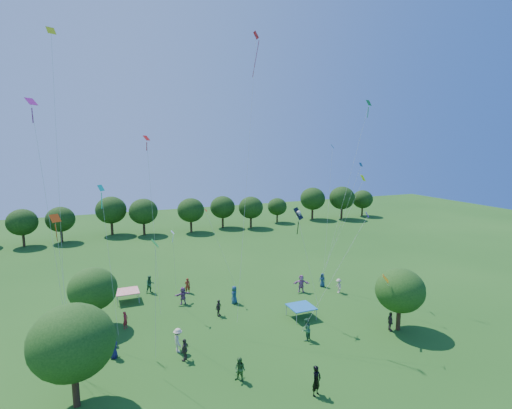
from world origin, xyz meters
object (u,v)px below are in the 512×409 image
at_px(tent_red_stripe, 127,291).
at_px(tent_blue, 301,307).
at_px(near_tree_west, 72,342).
at_px(near_tree_north, 93,289).
at_px(red_high_kite, 252,94).
at_px(man_in_black, 316,381).
at_px(pirate_kite, 299,215).
at_px(near_tree_east, 400,290).

distance_m(tent_red_stripe, tent_blue, 17.42).
distance_m(near_tree_west, near_tree_north, 10.94).
xyz_separation_m(tent_red_stripe, red_high_kite, (10.20, -8.28, 18.73)).
bearing_deg(man_in_black, red_high_kite, 62.33).
bearing_deg(near_tree_west, pirate_kite, 17.04).
xyz_separation_m(near_tree_north, pirate_kite, (16.95, -5.29, 6.14)).
height_order(man_in_black, red_high_kite, red_high_kite).
height_order(tent_red_stripe, tent_blue, same).
xyz_separation_m(near_tree_east, man_in_black, (-11.11, -5.03, -2.52)).
xyz_separation_m(near_tree_north, tent_red_stripe, (3.13, 4.80, -2.39)).
xyz_separation_m(tent_blue, man_in_black, (-4.63, -10.29, -0.05)).
bearing_deg(near_tree_east, near_tree_north, 156.21).
xyz_separation_m(tent_red_stripe, pirate_kite, (13.81, -10.09, 8.53)).
bearing_deg(tent_blue, man_in_black, -114.21).
bearing_deg(pirate_kite, tent_blue, 4.82).
distance_m(near_tree_east, red_high_kite, 20.60).
bearing_deg(pirate_kite, red_high_kite, 153.43).
distance_m(near_tree_east, pirate_kite, 10.56).
bearing_deg(near_tree_east, tent_red_stripe, 143.52).
bearing_deg(near_tree_west, near_tree_east, 0.77).
bearing_deg(red_high_kite, pirate_kite, -26.57).
xyz_separation_m(near_tree_west, man_in_black, (13.93, -4.69, -3.15)).
distance_m(near_tree_north, tent_red_stripe, 6.21).
xyz_separation_m(near_tree_north, tent_blue, (17.36, -5.25, -2.39)).
bearing_deg(tent_blue, near_tree_east, -39.07).
distance_m(near_tree_west, pirate_kite, 19.74).
relative_size(near_tree_west, tent_blue, 2.90).
xyz_separation_m(near_tree_west, tent_red_stripe, (4.33, 15.65, -3.10)).
relative_size(man_in_black, red_high_kite, 0.08).
distance_m(near_tree_west, red_high_kite, 22.58).
bearing_deg(near_tree_north, pirate_kite, -17.33).
bearing_deg(near_tree_east, near_tree_west, -179.23).
bearing_deg(near_tree_west, near_tree_north, 83.69).
relative_size(tent_red_stripe, man_in_black, 1.11).
bearing_deg(tent_red_stripe, near_tree_west, -105.47).
distance_m(near_tree_north, man_in_black, 20.24).
xyz_separation_m(near_tree_east, tent_red_stripe, (-20.71, 15.31, -2.47)).
height_order(tent_red_stripe, pirate_kite, pirate_kite).
bearing_deg(near_tree_east, pirate_kite, 142.85).
relative_size(near_tree_north, pirate_kite, 0.60).
xyz_separation_m(near_tree_east, pirate_kite, (-6.90, 5.22, 6.06)).
distance_m(tent_red_stripe, man_in_black, 22.49).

